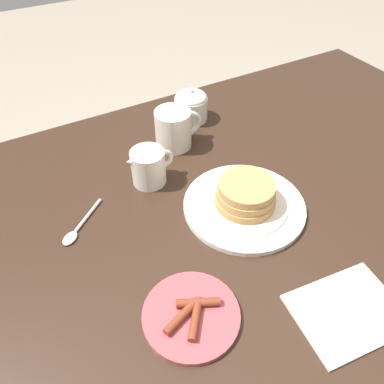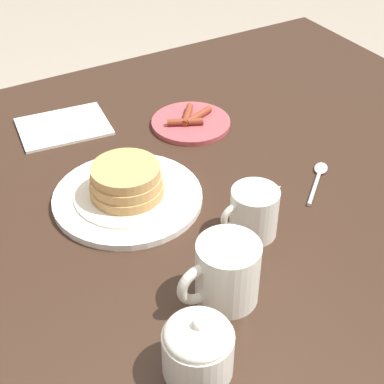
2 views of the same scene
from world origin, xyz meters
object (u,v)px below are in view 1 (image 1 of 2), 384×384
Objects in this scene: side_plate_bacon at (191,315)px; creamer_pitcher at (148,166)px; coffee_mug at (175,128)px; spoon at (77,229)px; napkin at (348,312)px; sugar_bowl at (191,105)px; pancake_plate at (245,200)px.

side_plate_bacon is 0.35m from creamer_pitcher.
coffee_mug is 0.34m from spoon.
coffee_mug is (0.19, 0.43, 0.04)m from side_plate_bacon.
napkin is (0.23, -0.12, -0.00)m from side_plate_bacon.
napkin is (0.15, -0.45, -0.04)m from creamer_pitcher.
sugar_bowl reaches higher than napkin.
pancake_plate is 0.27m from coffee_mug.
napkin is at bearing -27.50° from side_plate_bacon.
coffee_mug reaches higher than spoon.
spoon is (-0.19, -0.06, -0.04)m from creamer_pitcher.
napkin is (0.01, -0.28, -0.02)m from pancake_plate.
sugar_bowl is at bearing 40.73° from creamer_pitcher.
sugar_bowl is (0.28, 0.51, 0.04)m from side_plate_bacon.
coffee_mug reaches higher than pancake_plate.
side_plate_bacon is at bearing -119.04° from sugar_bowl.
side_plate_bacon is 0.26m from napkin.
sugar_bowl is at bearing 42.07° from coffee_mug.
sugar_bowl reaches higher than pancake_plate.
side_plate_bacon is 0.59m from sugar_bowl.
coffee_mug is 1.09× the size of creamer_pitcher.
side_plate_bacon is at bearing -114.10° from coffee_mug.
spoon is (-0.34, 0.39, 0.00)m from napkin.
pancake_plate is 0.28m from napkin.
coffee_mug reaches higher than napkin.
pancake_plate is at bearing 92.56° from napkin.
spoon is at bearing 130.75° from napkin.
sugar_bowl reaches higher than side_plate_bacon.
pancake_plate is 0.36m from sugar_bowl.
side_plate_bacon is 0.29m from spoon.
sugar_bowl is at bearing 84.97° from napkin.
spoon is at bearing -148.48° from sugar_bowl.
sugar_bowl reaches higher than creamer_pitcher.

